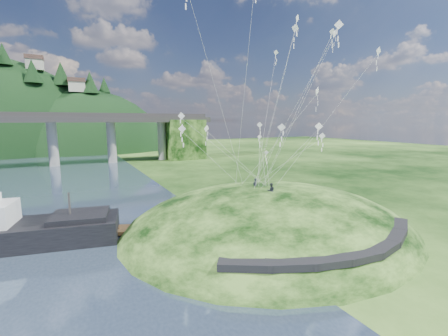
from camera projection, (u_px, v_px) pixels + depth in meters
name	position (u px, v px, depth m)	size (l,w,h in m)	color
ground	(216.00, 247.00, 30.57)	(320.00, 320.00, 0.00)	black
grass_hill	(269.00, 239.00, 36.21)	(36.00, 32.00, 13.00)	black
footpath	(347.00, 249.00, 25.11)	(22.29, 5.84, 0.83)	black
bridge	(8.00, 132.00, 78.31)	(160.00, 11.00, 15.00)	#2D2B2B
work_barge	(6.00, 230.00, 30.14)	(21.17, 9.47, 7.17)	black
wooden_dock	(119.00, 230.00, 33.81)	(15.87, 8.10, 1.14)	#3D2B19
kite_flyers	(265.00, 181.00, 34.27)	(1.05, 3.85, 1.81)	#23262E
kite_swarm	(274.00, 83.00, 32.53)	(20.66, 17.78, 18.71)	silver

